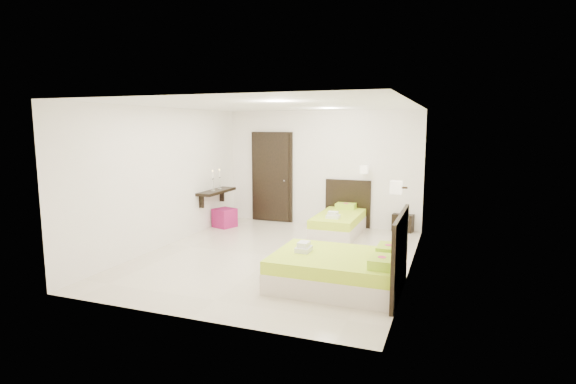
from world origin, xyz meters
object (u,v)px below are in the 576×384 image
(bed_single, at_px, (340,222))
(ottoman, at_px, (225,218))
(nightstand, at_px, (404,222))
(bed_double, at_px, (342,269))

(bed_single, distance_m, ottoman, 2.60)
(bed_single, height_order, ottoman, bed_single)
(ottoman, bearing_deg, nightstand, 14.89)
(bed_double, xyz_separation_m, ottoman, (-3.39, 2.82, -0.06))
(nightstand, relative_size, ottoman, 1.02)
(nightstand, bearing_deg, bed_double, -85.98)
(bed_single, relative_size, bed_double, 0.95)
(bed_single, bearing_deg, nightstand, 31.87)
(bed_single, bearing_deg, bed_double, -75.43)
(ottoman, bearing_deg, bed_double, -39.81)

